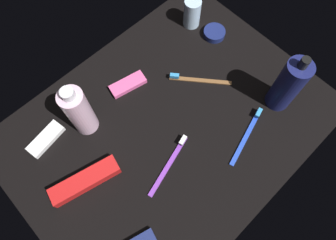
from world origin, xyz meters
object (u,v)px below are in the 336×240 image
object	(u,v)px
lotion_bottle	(288,85)
toothbrush_blue	(248,133)
bodywash_bottle	(79,111)
cream_tin_left	(214,33)
deodorant_stick	(192,13)
snack_bar_white	(46,139)
toothbrush_brown	(196,79)
snack_bar_pink	(128,84)
toothpaste_box_red	(85,181)
toothbrush_purple	(170,162)

from	to	relation	value
lotion_bottle	toothbrush_blue	size ratio (longest dim) A/B	1.15
bodywash_bottle	cream_tin_left	bearing A→B (deg)	-3.97
deodorant_stick	cream_tin_left	distance (cm)	9.11
bodywash_bottle	snack_bar_white	bearing A→B (deg)	159.33
bodywash_bottle	toothbrush_brown	size ratio (longest dim) A/B	1.30
snack_bar_pink	cream_tin_left	size ratio (longest dim) A/B	1.56
deodorant_stick	toothpaste_box_red	size ratio (longest dim) A/B	0.53
deodorant_stick	toothbrush_blue	distance (cm)	40.08
deodorant_stick	toothpaste_box_red	bearing A→B (deg)	-162.58
toothpaste_box_red	snack_bar_pink	size ratio (longest dim) A/B	1.69
cream_tin_left	snack_bar_pink	bearing A→B (deg)	171.23
bodywash_bottle	snack_bar_pink	distance (cm)	17.76
toothbrush_blue	bodywash_bottle	bearing A→B (deg)	132.74
deodorant_stick	toothbrush_blue	xyz separation A→B (cm)	(-15.54, -36.72, -4.04)
toothbrush_brown	snack_bar_pink	world-z (taller)	toothbrush_brown
toothbrush_brown	snack_bar_pink	bearing A→B (deg)	141.36
lotion_bottle	toothbrush_blue	xyz separation A→B (cm)	(-13.48, -0.86, -8.31)
toothbrush_brown	cream_tin_left	bearing A→B (deg)	25.92
toothbrush_brown	deodorant_stick	bearing A→B (deg)	48.93
snack_bar_white	toothbrush_brown	bearing A→B (deg)	-29.09
toothbrush_purple	lotion_bottle	bearing A→B (deg)	-12.95
toothbrush_blue	snack_bar_pink	world-z (taller)	toothbrush_blue
bodywash_bottle	toothbrush_blue	size ratio (longest dim) A/B	1.07
deodorant_stick	toothbrush_brown	xyz separation A→B (cm)	(-13.67, -15.69, -4.04)
bodywash_bottle	toothpaste_box_red	size ratio (longest dim) A/B	1.07
deodorant_stick	snack_bar_white	distance (cm)	55.75
snack_bar_white	cream_tin_left	size ratio (longest dim) A/B	1.56
deodorant_stick	bodywash_bottle	bearing A→B (deg)	-173.83
snack_bar_white	bodywash_bottle	bearing A→B (deg)	-30.27
lotion_bottle	deodorant_stick	world-z (taller)	lotion_bottle
bodywash_bottle	deodorant_stick	bearing A→B (deg)	6.17
bodywash_bottle	snack_bar_pink	world-z (taller)	bodywash_bottle
toothbrush_brown	lotion_bottle	bearing A→B (deg)	-60.07
toothbrush_blue	toothbrush_brown	bearing A→B (deg)	84.92
bodywash_bottle	deodorant_stick	distance (cm)	45.42
snack_bar_pink	bodywash_bottle	bearing A→B (deg)	-162.50
toothbrush_brown	cream_tin_left	distance (cm)	17.33
cream_tin_left	bodywash_bottle	bearing A→B (deg)	176.03
bodywash_bottle	toothpaste_box_red	bearing A→B (deg)	-128.53
lotion_bottle	toothbrush_brown	xyz separation A→B (cm)	(-11.61, 20.16, -8.31)
snack_bar_pink	cream_tin_left	distance (cm)	31.42
toothbrush_brown	toothpaste_box_red	xyz separation A→B (cm)	(-41.12, -1.50, 0.99)
toothpaste_box_red	snack_bar_white	bearing A→B (deg)	106.11
cream_tin_left	deodorant_stick	bearing A→B (deg)	103.23
toothbrush_blue	toothpaste_box_red	size ratio (longest dim) A/B	1.00
snack_bar_white	lotion_bottle	bearing A→B (deg)	-42.78
toothpaste_box_red	cream_tin_left	bearing A→B (deg)	22.36
lotion_bottle	cream_tin_left	world-z (taller)	lotion_bottle
bodywash_bottle	deodorant_stick	world-z (taller)	bodywash_bottle
bodywash_bottle	toothbrush_purple	world-z (taller)	bodywash_bottle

